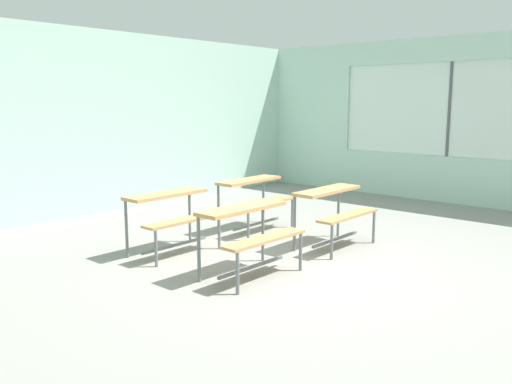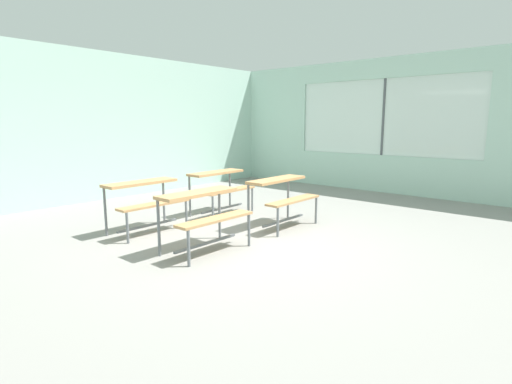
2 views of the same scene
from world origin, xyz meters
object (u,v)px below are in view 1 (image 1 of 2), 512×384
desk_bench_r0c0 (250,224)px  desk_bench_r1c1 (255,192)px  desk_bench_r1c0 (172,208)px  desk_bench_r0c1 (334,204)px

desk_bench_r0c0 → desk_bench_r1c1: 2.05m
desk_bench_r1c0 → desk_bench_r1c1: same height
desk_bench_r0c1 → desk_bench_r1c1: same height
desk_bench_r0c0 → desk_bench_r0c1: bearing=-0.6°
desk_bench_r0c1 → desk_bench_r1c1: (-0.00, 1.34, 0.00)m
desk_bench_r1c1 → desk_bench_r0c1: bearing=-91.6°
desk_bench_r1c0 → desk_bench_r1c1: size_ratio=0.99×
desk_bench_r0c1 → desk_bench_r1c0: same height
desk_bench_r0c0 → desk_bench_r0c1: (1.57, -0.03, 0.00)m
desk_bench_r1c0 → desk_bench_r1c1: 1.54m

